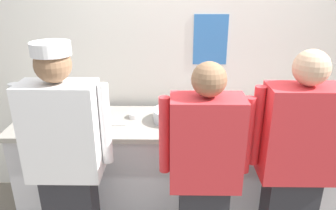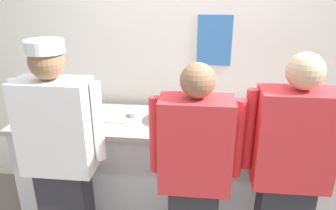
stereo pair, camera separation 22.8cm
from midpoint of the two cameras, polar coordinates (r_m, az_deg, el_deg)
name	(u,v)px [view 2 (the right image)]	position (r m, az deg, el deg)	size (l,w,h in m)	color
wall_back	(188,57)	(2.95, 5.81, 8.42)	(4.44, 0.11, 2.70)	silver
prep_counter	(183,169)	(2.88, 5.01, -11.32)	(2.83, 0.66, 0.92)	silver
chef_near_left	(60,157)	(2.27, -15.89, -8.88)	(0.61, 0.24, 1.69)	#2D2D33
chef_center	(194,176)	(2.12, 7.86, -12.56)	(0.59, 0.24, 1.59)	#2D2D33
chef_far_right	(289,173)	(2.25, 23.48, -11.10)	(0.60, 0.24, 1.65)	#2D2D33
plate_stack_front	(305,130)	(2.69, 25.53, -4.14)	(0.23, 0.23, 0.06)	white
mixing_bowl_steel	(172,115)	(2.64, 3.18, -1.90)	(0.32, 0.32, 0.10)	#B7BABF
sheet_tray	(244,123)	(2.69, 15.81, -3.22)	(0.53, 0.33, 0.02)	#B7BABF
squeeze_bottle_primary	(329,110)	(3.01, 28.70, -0.84)	(0.05, 0.05, 0.19)	#56A333
ramekin_green_sauce	(56,106)	(3.05, -17.26, -0.16)	(0.10, 0.10, 0.04)	white
ramekin_orange_sauce	(136,114)	(2.74, -3.45, -1.62)	(0.10, 0.10, 0.04)	white
ramekin_red_sauce	(62,113)	(2.88, -16.22, -1.35)	(0.10, 0.10, 0.04)	white
chefs_knife	(106,121)	(2.67, -8.64, -2.93)	(0.28, 0.03, 0.02)	#B7BABF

